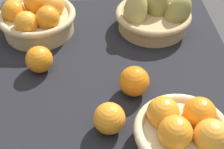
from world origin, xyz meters
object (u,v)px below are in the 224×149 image
(basket_far_right, at_px, (37,18))
(loose_orange_side_gap, at_px, (39,59))
(basket_near_right_pears, at_px, (154,16))
(basket_near_left, at_px, (183,131))
(loose_orange_back_gap, at_px, (134,81))
(loose_orange_front_gap, at_px, (110,118))

(basket_far_right, distance_m, loose_orange_side_gap, 0.18)
(basket_near_right_pears, bearing_deg, basket_near_left, 179.55)
(basket_near_left, distance_m, loose_orange_back_gap, 0.18)
(loose_orange_front_gap, distance_m, loose_orange_side_gap, 0.28)
(basket_near_right_pears, xyz_separation_m, basket_far_right, (-0.00, 0.36, 0.00))
(basket_near_left, xyz_separation_m, loose_orange_side_gap, (0.26, 0.33, -0.01))
(basket_far_right, height_order, loose_orange_side_gap, basket_far_right)
(basket_near_left, xyz_separation_m, loose_orange_front_gap, (0.05, 0.15, -0.01))
(basket_near_left, height_order, loose_orange_back_gap, basket_near_left)
(basket_far_right, bearing_deg, loose_orange_front_gap, -152.06)
(basket_near_right_pears, height_order, loose_orange_back_gap, basket_near_right_pears)
(basket_near_right_pears, height_order, loose_orange_front_gap, basket_near_right_pears)
(basket_far_right, bearing_deg, loose_orange_side_gap, -172.01)
(basket_near_right_pears, height_order, basket_far_right, basket_near_right_pears)
(basket_near_left, xyz_separation_m, loose_orange_back_gap, (0.16, 0.09, -0.01))
(basket_near_right_pears, height_order, loose_orange_side_gap, basket_near_right_pears)
(loose_orange_front_gap, height_order, loose_orange_back_gap, loose_orange_back_gap)
(loose_orange_front_gap, bearing_deg, loose_orange_back_gap, -29.85)
(loose_orange_back_gap, bearing_deg, loose_orange_side_gap, 68.29)
(basket_near_left, bearing_deg, loose_orange_back_gap, 28.59)
(basket_far_right, height_order, loose_orange_back_gap, basket_far_right)
(basket_near_right_pears, bearing_deg, loose_orange_back_gap, 162.12)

